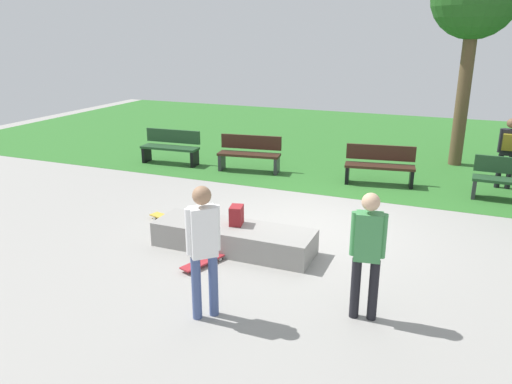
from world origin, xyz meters
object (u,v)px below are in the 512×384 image
object	(u,v)px
skater_watching	(367,248)
concrete_ledge	(233,238)
skateboard_by_ledge	(203,262)
park_bench_by_oak	(250,153)
backpack_on_ledge	(236,215)
park_bench_center_lawn	(171,146)
skater_performing_trick	(203,243)
pedestrian_with_backpack	(508,147)
park_bench_near_lamppost	(380,164)
skateboard_spare	(168,218)

from	to	relation	value
skater_watching	concrete_ledge	bearing A→B (deg)	152.04
concrete_ledge	skateboard_by_ledge	distance (m)	0.76
concrete_ledge	park_bench_by_oak	distance (m)	4.90
park_bench_by_oak	backpack_on_ledge	bearing A→B (deg)	-69.57
concrete_ledge	park_bench_center_lawn	world-z (taller)	park_bench_center_lawn
skater_performing_trick	pedestrian_with_backpack	size ratio (longest dim) A/B	1.07
park_bench_center_lawn	pedestrian_with_backpack	distance (m)	8.34
concrete_ledge	backpack_on_ledge	bearing A→B (deg)	80.80
backpack_on_ledge	skater_watching	xyz separation A→B (m)	(2.37, -1.36, 0.40)
skater_performing_trick	park_bench_by_oak	world-z (taller)	skater_performing_trick
backpack_on_ledge	skater_performing_trick	distance (m)	2.20
concrete_ledge	park_bench_near_lamppost	bearing A→B (deg)	70.84
skater_performing_trick	skateboard_by_ledge	world-z (taller)	skater_performing_trick
skateboard_spare	park_bench_near_lamppost	world-z (taller)	park_bench_near_lamppost
park_bench_center_lawn	pedestrian_with_backpack	bearing A→B (deg)	6.32
concrete_ledge	skateboard_spare	world-z (taller)	concrete_ledge
park_bench_by_oak	skater_performing_trick	bearing A→B (deg)	-71.60
backpack_on_ledge	skateboard_by_ledge	distance (m)	0.98
skater_watching	skateboard_spare	world-z (taller)	skater_watching
park_bench_center_lawn	park_bench_by_oak	bearing A→B (deg)	2.56
park_bench_near_lamppost	skater_watching	bearing A→B (deg)	-82.78
park_bench_near_lamppost	backpack_on_ledge	bearing A→B (deg)	-109.36
park_bench_near_lamppost	concrete_ledge	bearing A→B (deg)	-109.16
skateboard_by_ledge	park_bench_near_lamppost	bearing A→B (deg)	71.51
skateboard_by_ledge	pedestrian_with_backpack	size ratio (longest dim) A/B	0.51
concrete_ledge	skater_performing_trick	xyz separation A→B (m)	(0.53, -1.99, 0.81)
concrete_ledge	backpack_on_ledge	distance (m)	0.38
park_bench_near_lamppost	park_bench_center_lawn	bearing A→B (deg)	-178.04
skater_performing_trick	skateboard_by_ledge	distance (m)	1.74
park_bench_by_oak	park_bench_center_lawn	xyz separation A→B (m)	(-2.29, -0.10, 0.00)
skater_watching	skateboard_by_ledge	world-z (taller)	skater_watching
backpack_on_ledge	skateboard_spare	distance (m)	1.88
skateboard_spare	park_bench_center_lawn	bearing A→B (deg)	120.48
backpack_on_ledge	skateboard_by_ledge	xyz separation A→B (m)	(-0.20, -0.82, -0.51)
park_bench_near_lamppost	pedestrian_with_backpack	bearing A→B (deg)	15.05
skater_watching	park_bench_by_oak	bearing A→B (deg)	124.59
skater_watching	skater_performing_trick	bearing A→B (deg)	-158.65
concrete_ledge	park_bench_by_oak	bearing A→B (deg)	109.86
backpack_on_ledge	park_bench_center_lawn	world-z (taller)	park_bench_center_lawn
skateboard_spare	park_bench_center_lawn	world-z (taller)	park_bench_center_lawn
skater_performing_trick	concrete_ledge	bearing A→B (deg)	104.92
skater_performing_trick	pedestrian_with_backpack	distance (m)	8.32
pedestrian_with_backpack	concrete_ledge	bearing A→B (deg)	-128.63
pedestrian_with_backpack	skateboard_by_ledge	bearing A→B (deg)	-126.29
backpack_on_ledge	park_bench_near_lamppost	size ratio (longest dim) A/B	0.19
concrete_ledge	park_bench_center_lawn	bearing A→B (deg)	131.26
park_bench_near_lamppost	pedestrian_with_backpack	world-z (taller)	pedestrian_with_backpack
skater_performing_trick	park_bench_by_oak	bearing A→B (deg)	108.40
skateboard_spare	park_bench_near_lamppost	xyz separation A→B (m)	(3.33, 4.01, 0.42)
park_bench_by_oak	park_bench_center_lawn	size ratio (longest dim) A/B	1.01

